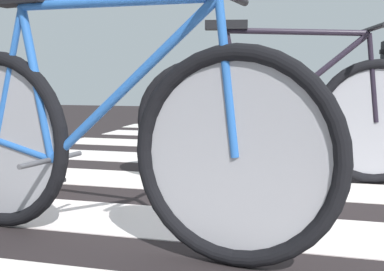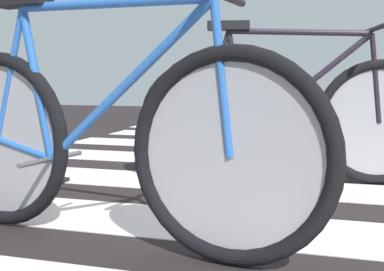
# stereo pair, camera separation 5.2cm
# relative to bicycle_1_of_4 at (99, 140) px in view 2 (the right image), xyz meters

# --- Properties ---
(ground) EXTENTS (18.00, 14.00, 0.02)m
(ground) POSITION_rel_bicycle_1_of_4_xyz_m (1.07, 1.21, -0.40)
(ground) COLOR black
(crosswalk_markings) EXTENTS (5.37, 5.76, 0.00)m
(crosswalk_markings) POSITION_rel_bicycle_1_of_4_xyz_m (1.07, 1.45, -0.38)
(crosswalk_markings) COLOR silver
(crosswalk_markings) RESTS_ON ground
(bicycle_1_of_4) EXTENTS (1.72, 0.54, 0.93)m
(bicycle_1_of_4) POSITION_rel_bicycle_1_of_4_xyz_m (0.00, 0.00, 0.00)
(bicycle_1_of_4) COLOR black
(bicycle_1_of_4) RESTS_ON ground
(bicycle_2_of_4) EXTENTS (1.72, 0.56, 0.93)m
(bicycle_2_of_4) POSITION_rel_bicycle_1_of_4_xyz_m (0.58, 1.22, 0.00)
(bicycle_2_of_4) COLOR black
(bicycle_2_of_4) RESTS_ON ground
(traffic_cone) EXTENTS (0.37, 0.37, 0.42)m
(traffic_cone) POSITION_rel_bicycle_1_of_4_xyz_m (-0.85, 0.71, -0.19)
(traffic_cone) COLOR black
(traffic_cone) RESTS_ON ground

